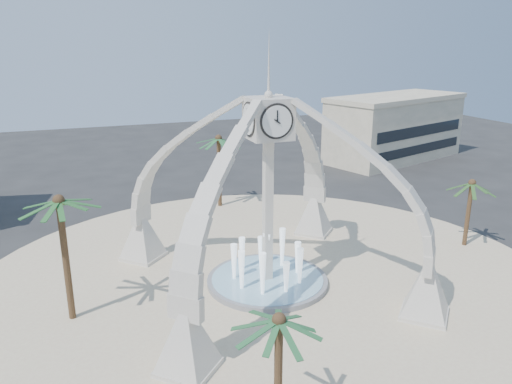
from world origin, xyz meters
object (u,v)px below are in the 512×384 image
object	(u,v)px
palm_east	(472,184)
palm_north	(219,139)
palm_south	(279,322)
fountain	(267,280)
clock_tower	(268,191)
palm_west	(59,203)

from	to	relation	value
palm_east	palm_north	world-z (taller)	palm_north
palm_east	palm_south	distance (m)	25.23
fountain	palm_south	world-z (taller)	palm_south
clock_tower	palm_south	size ratio (longest dim) A/B	2.99
palm_north	palm_east	bearing A→B (deg)	-47.00
fountain	palm_east	xyz separation A→B (m)	(17.04, 0.47, 4.78)
fountain	palm_north	distance (m)	18.03
palm_north	palm_south	bearing A→B (deg)	-102.46
palm_east	palm_south	bearing A→B (deg)	-149.17
palm_east	palm_south	size ratio (longest dim) A/B	0.97
clock_tower	fountain	distance (m)	6.20
fountain	palm_south	bearing A→B (deg)	-110.38
fountain	clock_tower	bearing A→B (deg)	-90.00
fountain	palm_south	distance (m)	14.19
palm_east	palm_north	bearing A→B (deg)	133.00
fountain	palm_west	xyz separation A→B (m)	(-12.25, 0.03, 6.82)
fountain	palm_north	world-z (taller)	palm_north
palm_east	palm_west	xyz separation A→B (m)	(-29.28, -0.44, 2.04)
palm_west	palm_south	world-z (taller)	palm_west
fountain	palm_south	xyz separation A→B (m)	(-4.63, -12.46, 4.97)
palm_south	fountain	bearing A→B (deg)	69.62
clock_tower	palm_west	world-z (taller)	clock_tower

